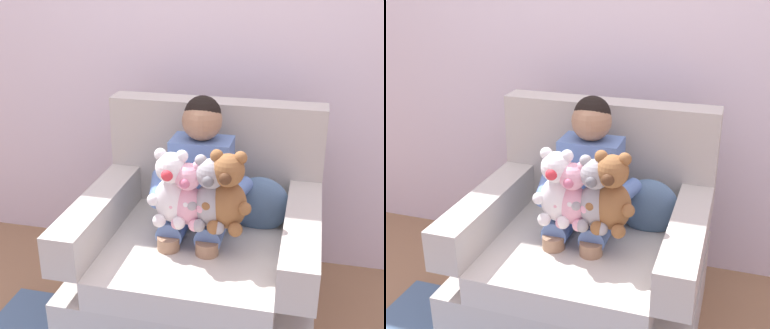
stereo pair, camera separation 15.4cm
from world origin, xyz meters
The scene contains 9 objects.
ground_plane centered at (0.00, 0.00, 0.00)m, with size 8.00×8.00×0.00m, color #936D4C.
back_wall centered at (0.00, 0.72, 1.30)m, with size 6.00×0.10×2.60m, color silver.
armchair centered at (0.00, 0.04, 0.31)m, with size 1.00×0.88×0.96m.
seated_child centered at (-0.02, 0.07, 0.67)m, with size 0.45×0.39×0.82m.
plush_white centered at (-0.09, -0.10, 0.72)m, with size 0.19×0.15×0.32m.
plush_grey centered at (0.07, -0.10, 0.71)m, with size 0.18×0.15×0.31m.
plush_pink centered at (-0.02, -0.10, 0.70)m, with size 0.17×0.13×0.28m.
plush_brown centered at (0.14, -0.10, 0.72)m, with size 0.20×0.16×0.33m.
throw_pillow centered at (0.24, 0.16, 0.56)m, with size 0.26×0.12×0.26m, color slate.
Camera 1 is at (0.42, -1.89, 1.58)m, focal length 48.45 mm.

